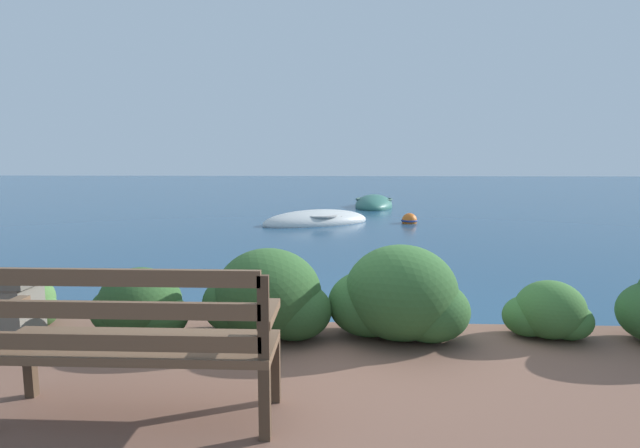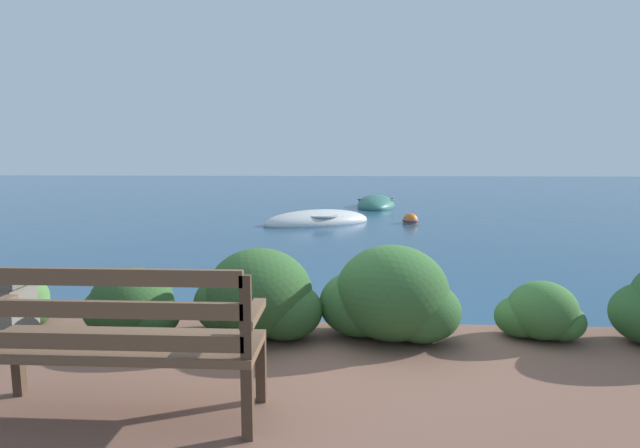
{
  "view_description": "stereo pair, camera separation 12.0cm",
  "coord_description": "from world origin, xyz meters",
  "px_view_note": "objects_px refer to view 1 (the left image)",
  "views": [
    {
      "loc": [
        0.04,
        -4.4,
        1.72
      ],
      "look_at": [
        -0.4,
        6.23,
        0.28
      ],
      "focal_mm": 28.0,
      "sensor_mm": 36.0,
      "label": 1
    },
    {
      "loc": [
        0.16,
        -4.39,
        1.72
      ],
      "look_at": [
        -0.4,
        6.23,
        0.28
      ],
      "focal_mm": 28.0,
      "sensor_mm": 36.0,
      "label": 2
    }
  ],
  "objects_px": {
    "park_bench": "(131,339)",
    "rowboat_mid": "(374,205)",
    "rowboat_nearest": "(316,221)",
    "mooring_buoy": "(409,221)"
  },
  "relations": [
    {
      "from": "rowboat_nearest",
      "to": "mooring_buoy",
      "type": "bearing_deg",
      "value": -25.14
    },
    {
      "from": "park_bench",
      "to": "mooring_buoy",
      "type": "relative_size",
      "value": 3.74
    },
    {
      "from": "rowboat_nearest",
      "to": "rowboat_mid",
      "type": "xyz_separation_m",
      "value": [
        1.78,
        4.47,
        0.01
      ]
    },
    {
      "from": "mooring_buoy",
      "to": "rowboat_nearest",
      "type": "bearing_deg",
      "value": -175.87
    },
    {
      "from": "park_bench",
      "to": "rowboat_mid",
      "type": "bearing_deg",
      "value": 86.99
    },
    {
      "from": "park_bench",
      "to": "rowboat_mid",
      "type": "distance_m",
      "value": 14.8
    },
    {
      "from": "rowboat_nearest",
      "to": "rowboat_mid",
      "type": "height_order",
      "value": "rowboat_mid"
    },
    {
      "from": "rowboat_mid",
      "to": "mooring_buoy",
      "type": "bearing_deg",
      "value": -165.98
    },
    {
      "from": "mooring_buoy",
      "to": "rowboat_mid",
      "type": "bearing_deg",
      "value": 98.48
    },
    {
      "from": "rowboat_mid",
      "to": "mooring_buoy",
      "type": "distance_m",
      "value": 4.34
    }
  ]
}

